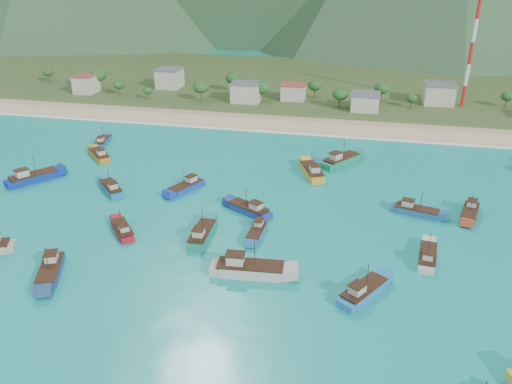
% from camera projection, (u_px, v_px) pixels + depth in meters
% --- Properties ---
extents(ground, '(600.00, 600.00, 0.00)m').
position_uv_depth(ground, '(257.00, 248.00, 92.78)').
color(ground, '#0B7A80').
rests_on(ground, ground).
extents(beach, '(400.00, 18.00, 1.20)m').
position_uv_depth(beach, '(308.00, 125.00, 162.80)').
color(beach, beige).
rests_on(beach, ground).
extents(land, '(400.00, 110.00, 2.40)m').
position_uv_depth(land, '(326.00, 84.00, 216.87)').
color(land, '#385123').
rests_on(land, ground).
extents(surf_line, '(400.00, 2.50, 0.08)m').
position_uv_depth(surf_line, '(305.00, 134.00, 154.38)').
color(surf_line, white).
rests_on(surf_line, ground).
extents(village, '(205.40, 29.65, 7.76)m').
position_uv_depth(village, '(356.00, 95.00, 179.47)').
color(village, beige).
rests_on(village, ground).
extents(vegetation, '(278.25, 25.59, 8.89)m').
position_uv_depth(vegetation, '(278.00, 90.00, 184.93)').
color(vegetation, '#235623').
rests_on(vegetation, ground).
extents(radio_tower, '(1.20, 1.20, 44.44)m').
position_uv_depth(radio_tower, '(473.00, 42.00, 168.49)').
color(radio_tower, red).
rests_on(radio_tower, ground).
extents(boat_0, '(4.49, 9.33, 5.30)m').
position_uv_depth(boat_0, '(103.00, 142.00, 145.84)').
color(boat_0, '#225891').
rests_on(boat_0, ground).
extents(boat_2, '(2.72, 8.38, 4.91)m').
position_uv_depth(boat_2, '(257.00, 232.00, 97.16)').
color(boat_2, '#2469AD').
rests_on(boat_2, ground).
extents(boat_3, '(10.55, 7.61, 6.11)m').
position_uv_depth(boat_3, '(249.00, 210.00, 105.53)').
color(boat_3, navy).
rests_on(boat_3, ground).
extents(boat_4, '(12.92, 4.81, 7.47)m').
position_uv_depth(boat_4, '(249.00, 270.00, 84.59)').
color(boat_4, beige).
rests_on(boat_4, ground).
extents(boat_5, '(4.03, 9.74, 5.59)m').
position_uv_depth(boat_5, '(427.00, 257.00, 88.73)').
color(boat_5, beige).
rests_on(boat_5, ground).
extents(boat_6, '(9.26, 9.35, 6.00)m').
position_uv_depth(boat_6, '(99.00, 155.00, 135.22)').
color(boat_6, '#BC741D').
rests_on(boat_6, ground).
extents(boat_7, '(10.27, 5.33, 5.82)m').
position_uv_depth(boat_7, '(416.00, 211.00, 105.05)').
color(boat_7, '#1D568B').
rests_on(boat_7, ground).
extents(boat_9, '(6.82, 10.23, 5.86)m').
position_uv_depth(boat_9, '(186.00, 187.00, 116.27)').
color(boat_9, '#143BA9').
rests_on(boat_9, ground).
extents(boat_12, '(6.93, 10.89, 6.21)m').
position_uv_depth(boat_12, '(51.00, 271.00, 84.59)').
color(boat_12, navy).
rests_on(boat_12, ground).
extents(boat_13, '(7.52, 12.12, 6.90)m').
position_uv_depth(boat_13, '(312.00, 172.00, 124.18)').
color(boat_13, gold).
rests_on(boat_13, ground).
extents(boat_14, '(10.01, 11.93, 7.17)m').
position_uv_depth(boat_14, '(33.00, 178.00, 120.61)').
color(boat_14, navy).
rests_on(boat_14, ground).
extents(boat_16, '(3.51, 10.61, 6.20)m').
position_uv_depth(boat_16, '(202.00, 235.00, 95.86)').
color(boat_16, '#177D67').
rests_on(boat_16, ground).
extents(boat_17, '(8.12, 10.37, 6.11)m').
position_uv_depth(boat_17, '(363.00, 292.00, 79.23)').
color(boat_17, '#2171AF').
rests_on(boat_17, ground).
extents(boat_18, '(8.89, 9.17, 5.83)m').
position_uv_depth(boat_18, '(111.00, 189.00, 115.46)').
color(boat_18, '#156B98').
rests_on(boat_18, ground).
extents(boat_21, '(10.12, 12.20, 7.30)m').
position_uv_depth(boat_21, '(341.00, 161.00, 131.00)').
color(boat_21, '#157D5B').
rests_on(boat_21, ground).
extents(boat_22, '(7.75, 8.53, 5.27)m').
position_uv_depth(boat_22, '(123.00, 230.00, 97.74)').
color(boat_22, maroon).
rests_on(boat_22, ground).
extents(boat_25, '(5.30, 10.04, 5.69)m').
position_uv_depth(boat_25, '(470.00, 213.00, 104.45)').
color(boat_25, '#AC3B23').
rests_on(boat_25, ground).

